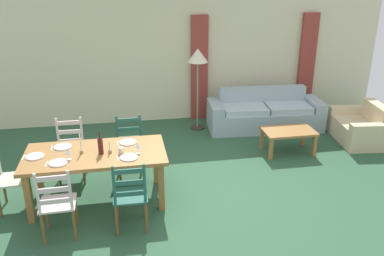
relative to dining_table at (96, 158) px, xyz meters
The scene contains 30 objects.
ground_plane 1.42m from the dining_table, ahead, with size 9.60×9.60×0.02m, color #2D5639.
wall_far 3.49m from the dining_table, 68.56° to the left, with size 9.60×0.16×2.70m, color beige.
curtain_panel_left 3.69m from the dining_table, 56.16° to the left, with size 0.35×0.08×2.20m, color #94382F.
curtain_panel_right 5.40m from the dining_table, 34.42° to the left, with size 0.35×0.08×2.20m, color #94382F.
dining_table is the anchor object (origin of this frame).
dining_chair_near_left 0.91m from the dining_table, 119.21° to the right, with size 0.43×0.41×0.96m.
dining_chair_near_right 0.89m from the dining_table, 60.46° to the right, with size 0.42×0.41×0.96m.
dining_chair_far_left 0.89m from the dining_table, 119.05° to the left, with size 0.42×0.40×0.96m.
dining_chair_far_right 0.88m from the dining_table, 56.13° to the left, with size 0.43×0.41×0.96m.
dining_chair_head_west 1.18m from the dining_table, behind, with size 0.42×0.44×0.96m.
dinner_plate_near_left 0.52m from the dining_table, 150.95° to the right, with size 0.24×0.24×0.02m, color white.
fork_near_left 0.66m from the dining_table, 157.38° to the right, with size 0.02×0.17×0.01m, color silver.
dinner_plate_near_right 0.52m from the dining_table, 29.05° to the right, with size 0.24×0.24×0.02m, color white.
fork_near_right 0.40m from the dining_table, 39.81° to the right, with size 0.02×0.17×0.01m, color silver.
dinner_plate_far_left 0.52m from the dining_table, 150.95° to the left, with size 0.24×0.24×0.02m, color white.
fork_far_left 0.66m from the dining_table, 157.38° to the left, with size 0.02×0.17×0.01m, color silver.
dinner_plate_far_right 0.52m from the dining_table, 29.05° to the left, with size 0.24×0.24×0.02m, color white.
fork_far_right 0.40m from the dining_table, 39.81° to the left, with size 0.02×0.17×0.01m, color silver.
dinner_plate_head_west 0.79m from the dining_table, behind, with size 0.24×0.24×0.02m, color white.
fork_head_west 0.93m from the dining_table, behind, with size 0.02×0.17×0.01m, color silver.
wine_bottle 0.23m from the dining_table, 31.04° to the right, with size 0.07×0.07×0.32m.
wine_glass_near_left 0.41m from the dining_table, 154.32° to the right, with size 0.06×0.06×0.16m.
wine_glass_near_right 0.62m from the dining_table, 12.87° to the right, with size 0.06×0.06×0.16m.
coffee_cup_primary 0.38m from the dining_table, 14.57° to the right, with size 0.07×0.07×0.09m, color beige.
candle_tall 0.25m from the dining_table, behind, with size 0.05×0.05×0.28m.
candle_short 0.25m from the dining_table, 11.31° to the right, with size 0.05×0.05×0.18m.
couch 3.98m from the dining_table, 35.06° to the left, with size 2.33×0.94×0.80m.
coffee_table 3.44m from the dining_table, 18.02° to the left, with size 0.90×0.56×0.42m.
armchair_upholstered 5.05m from the dining_table, 15.02° to the left, with size 0.93×1.24×0.72m.
standing_lamp 3.19m from the dining_table, 52.48° to the left, with size 0.40×0.40×1.64m.
Camera 1 is at (-0.83, -5.01, 3.11)m, focal length 37.86 mm.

